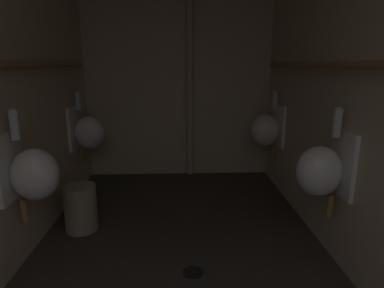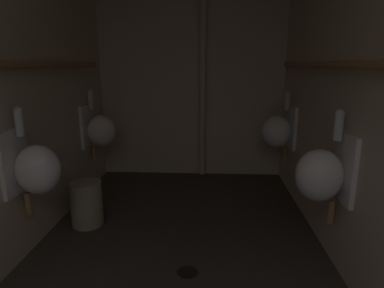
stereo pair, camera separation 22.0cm
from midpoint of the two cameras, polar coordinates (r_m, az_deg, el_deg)
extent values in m
cube|color=#383330|center=(2.44, -0.05, -20.98)|extent=(2.31, 3.99, 0.08)
cube|color=beige|center=(2.24, 30.29, 8.58)|extent=(0.06, 3.99, 2.44)
cube|color=beige|center=(3.97, 1.53, 11.91)|extent=(2.31, 0.06, 2.44)
ellipsoid|color=white|center=(2.38, -22.86, -4.19)|extent=(0.30, 0.26, 0.34)
cube|color=white|center=(2.44, -26.26, -2.90)|extent=(0.03, 0.30, 0.44)
cylinder|color=silver|center=(2.35, -25.55, 3.13)|extent=(0.06, 0.06, 0.16)
sphere|color=silver|center=(2.34, -25.76, 5.18)|extent=(0.06, 0.06, 0.06)
cylinder|color=#9E7042|center=(2.51, -24.41, -9.54)|extent=(0.04, 0.04, 0.16)
ellipsoid|color=white|center=(3.57, -13.82, 2.25)|extent=(0.30, 0.26, 0.34)
cube|color=white|center=(3.60, -16.23, 3.03)|extent=(0.03, 0.30, 0.44)
cylinder|color=silver|center=(3.55, -15.51, 7.16)|extent=(0.06, 0.06, 0.16)
sphere|color=silver|center=(3.54, -15.60, 8.53)|extent=(0.06, 0.06, 0.06)
cylinder|color=#9E7042|center=(3.65, -15.10, -1.60)|extent=(0.04, 0.04, 0.16)
ellipsoid|color=white|center=(2.28, 23.89, -5.04)|extent=(0.30, 0.26, 0.34)
cube|color=white|center=(2.33, 27.59, -3.79)|extent=(0.03, 0.30, 0.44)
cylinder|color=silver|center=(2.24, 26.81, 2.54)|extent=(0.06, 0.06, 0.16)
sphere|color=silver|center=(2.23, 27.05, 4.68)|extent=(0.06, 0.06, 0.06)
cylinder|color=#9E7042|center=(2.41, 25.57, -10.65)|extent=(0.04, 0.04, 0.16)
ellipsoid|color=white|center=(3.56, 16.24, 2.07)|extent=(0.30, 0.26, 0.34)
cube|color=white|center=(3.59, 18.71, 2.80)|extent=(0.03, 0.30, 0.44)
cylinder|color=silver|center=(3.53, 18.01, 6.97)|extent=(0.06, 0.06, 0.16)
sphere|color=silver|center=(3.53, 18.12, 8.34)|extent=(0.06, 0.06, 0.06)
cylinder|color=#9E7042|center=(3.64, 17.51, -1.81)|extent=(0.04, 0.04, 0.16)
cylinder|color=#9E7042|center=(2.30, -27.36, 12.14)|extent=(0.05, 3.09, 0.05)
sphere|color=#9E7042|center=(3.72, -15.20, 13.24)|extent=(0.06, 0.06, 0.06)
cylinder|color=#9E7042|center=(2.22, 28.32, 12.02)|extent=(0.05, 3.15, 0.05)
sphere|color=#9E7042|center=(3.71, 17.97, 13.06)|extent=(0.06, 0.06, 0.06)
cylinder|color=beige|center=(3.85, 3.53, 11.83)|extent=(0.07, 0.07, 2.39)
cylinder|color=black|center=(2.33, 2.11, -21.45)|extent=(0.14, 0.14, 0.01)
cylinder|color=#9E937A|center=(2.93, -15.83, -9.99)|extent=(0.26, 0.26, 0.38)
camera|label=1|loc=(0.11, -87.00, 0.74)|focal=30.60mm
camera|label=2|loc=(0.11, 93.00, -0.74)|focal=30.60mm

